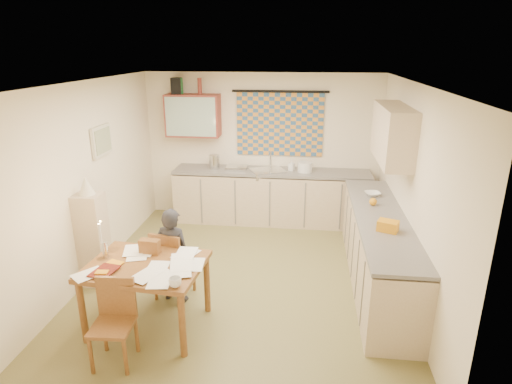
# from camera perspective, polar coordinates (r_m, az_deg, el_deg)

# --- Properties ---
(floor) EXTENTS (4.00, 4.50, 0.02)m
(floor) POSITION_cam_1_polar(r_m,az_deg,el_deg) (5.78, -1.62, -11.31)
(floor) COLOR olive
(floor) RESTS_ON ground
(ceiling) EXTENTS (4.00, 4.50, 0.02)m
(ceiling) POSITION_cam_1_polar(r_m,az_deg,el_deg) (5.02, -1.88, 14.47)
(ceiling) COLOR white
(ceiling) RESTS_ON floor
(wall_back) EXTENTS (4.00, 0.02, 2.50)m
(wall_back) POSITION_cam_1_polar(r_m,az_deg,el_deg) (7.43, 0.83, 6.03)
(wall_back) COLOR #F9EAC9
(wall_back) RESTS_ON floor
(wall_front) EXTENTS (4.00, 0.02, 2.50)m
(wall_front) POSITION_cam_1_polar(r_m,az_deg,el_deg) (3.23, -7.74, -11.79)
(wall_front) COLOR #F9EAC9
(wall_front) RESTS_ON floor
(wall_left) EXTENTS (0.02, 4.50, 2.50)m
(wall_left) POSITION_cam_1_polar(r_m,az_deg,el_deg) (5.89, -21.46, 1.32)
(wall_left) COLOR #F9EAC9
(wall_left) RESTS_ON floor
(wall_right) EXTENTS (0.02, 4.50, 2.50)m
(wall_right) POSITION_cam_1_polar(r_m,az_deg,el_deg) (5.36, 20.03, -0.17)
(wall_right) COLOR #F9EAC9
(wall_right) RESTS_ON floor
(window_blind) EXTENTS (1.45, 0.03, 1.05)m
(window_blind) POSITION_cam_1_polar(r_m,az_deg,el_deg) (7.29, 3.18, 8.96)
(window_blind) COLOR #2E5783
(window_blind) RESTS_ON wall_back
(curtain_rod) EXTENTS (1.60, 0.04, 0.04)m
(curtain_rod) POSITION_cam_1_polar(r_m,az_deg,el_deg) (7.19, 3.25, 13.26)
(curtain_rod) COLOR black
(curtain_rod) RESTS_ON wall_back
(wall_cabinet) EXTENTS (0.90, 0.34, 0.70)m
(wall_cabinet) POSITION_cam_1_polar(r_m,az_deg,el_deg) (7.36, -8.39, 10.07)
(wall_cabinet) COLOR maroon
(wall_cabinet) RESTS_ON wall_back
(wall_cabinet_glass) EXTENTS (0.84, 0.02, 0.64)m
(wall_cabinet_glass) POSITION_cam_1_polar(r_m,az_deg,el_deg) (7.20, -8.74, 9.86)
(wall_cabinet_glass) COLOR #99B2A5
(wall_cabinet_glass) RESTS_ON wall_back
(upper_cabinet_right) EXTENTS (0.34, 1.30, 0.70)m
(upper_cabinet_right) POSITION_cam_1_polar(r_m,az_deg,el_deg) (5.70, 17.75, 7.41)
(upper_cabinet_right) COLOR tan
(upper_cabinet_right) RESTS_ON wall_right
(framed_print) EXTENTS (0.04, 0.50, 0.40)m
(framed_print) POSITION_cam_1_polar(r_m,az_deg,el_deg) (6.11, -19.91, 6.46)
(framed_print) COLOR beige
(framed_print) RESTS_ON wall_left
(print_canvas) EXTENTS (0.01, 0.42, 0.32)m
(print_canvas) POSITION_cam_1_polar(r_m,az_deg,el_deg) (6.10, -19.70, 6.47)
(print_canvas) COLOR beige
(print_canvas) RESTS_ON wall_left
(counter_back) EXTENTS (3.30, 0.62, 0.92)m
(counter_back) POSITION_cam_1_polar(r_m,az_deg,el_deg) (7.33, 2.05, -0.64)
(counter_back) COLOR tan
(counter_back) RESTS_ON floor
(counter_right) EXTENTS (0.62, 2.95, 0.92)m
(counter_right) POSITION_cam_1_polar(r_m,az_deg,el_deg) (5.67, 15.89, -7.44)
(counter_right) COLOR tan
(counter_right) RESTS_ON floor
(stove) EXTENTS (0.57, 0.57, 0.89)m
(stove) POSITION_cam_1_polar(r_m,az_deg,el_deg) (4.88, 17.46, -12.24)
(stove) COLOR white
(stove) RESTS_ON floor
(sink) EXTENTS (0.69, 0.64, 0.10)m
(sink) POSITION_cam_1_polar(r_m,az_deg,el_deg) (7.21, 1.54, 2.59)
(sink) COLOR silver
(sink) RESTS_ON counter_back
(tap) EXTENTS (0.04, 0.04, 0.28)m
(tap) POSITION_cam_1_polar(r_m,az_deg,el_deg) (7.33, 1.95, 4.32)
(tap) COLOR silver
(tap) RESTS_ON counter_back
(dish_rack) EXTENTS (0.35, 0.31, 0.06)m
(dish_rack) POSITION_cam_1_polar(r_m,az_deg,el_deg) (7.25, -2.59, 3.26)
(dish_rack) COLOR silver
(dish_rack) RESTS_ON counter_back
(kettle) EXTENTS (0.23, 0.23, 0.24)m
(kettle) POSITION_cam_1_polar(r_m,az_deg,el_deg) (7.30, -5.56, 4.02)
(kettle) COLOR silver
(kettle) RESTS_ON counter_back
(mixing_bowl) EXTENTS (0.25, 0.25, 0.16)m
(mixing_bowl) POSITION_cam_1_polar(r_m,az_deg,el_deg) (7.15, 6.53, 3.34)
(mixing_bowl) COLOR white
(mixing_bowl) RESTS_ON counter_back
(soap_bottle) EXTENTS (0.15, 0.15, 0.19)m
(soap_bottle) POSITION_cam_1_polar(r_m,az_deg,el_deg) (7.20, 4.75, 3.61)
(soap_bottle) COLOR white
(soap_bottle) RESTS_ON counter_back
(bowl) EXTENTS (0.31, 0.31, 0.05)m
(bowl) POSITION_cam_1_polar(r_m,az_deg,el_deg) (6.17, 15.28, -0.24)
(bowl) COLOR white
(bowl) RESTS_ON counter_right
(orange_bag) EXTENTS (0.26, 0.23, 0.12)m
(orange_bag) POSITION_cam_1_polar(r_m,az_deg,el_deg) (5.04, 17.18, -4.34)
(orange_bag) COLOR orange
(orange_bag) RESTS_ON counter_right
(fruit_orange) EXTENTS (0.10, 0.10, 0.10)m
(fruit_orange) POSITION_cam_1_polar(r_m,az_deg,el_deg) (5.79, 15.34, -1.26)
(fruit_orange) COLOR orange
(fruit_orange) RESTS_ON counter_right
(speaker) EXTENTS (0.19, 0.22, 0.26)m
(speaker) POSITION_cam_1_polar(r_m,az_deg,el_deg) (7.38, -10.57, 13.74)
(speaker) COLOR black
(speaker) RESTS_ON wall_cabinet
(bottle_green) EXTENTS (0.08, 0.08, 0.26)m
(bottle_green) POSITION_cam_1_polar(r_m,az_deg,el_deg) (7.35, -9.99, 13.76)
(bottle_green) COLOR #195926
(bottle_green) RESTS_ON wall_cabinet
(bottle_brown) EXTENTS (0.08, 0.08, 0.26)m
(bottle_brown) POSITION_cam_1_polar(r_m,az_deg,el_deg) (7.27, -7.52, 13.82)
(bottle_brown) COLOR maroon
(bottle_brown) RESTS_ON wall_cabinet
(dining_table) EXTENTS (1.25, 0.99, 0.75)m
(dining_table) POSITION_cam_1_polar(r_m,az_deg,el_deg) (4.83, -14.19, -13.16)
(dining_table) COLOR brown
(dining_table) RESTS_ON floor
(chair_far) EXTENTS (0.47, 0.47, 0.87)m
(chair_far) POSITION_cam_1_polar(r_m,az_deg,el_deg) (5.34, -10.88, -10.93)
(chair_far) COLOR brown
(chair_far) RESTS_ON floor
(chair_near) EXTENTS (0.40, 0.40, 0.83)m
(chair_near) POSITION_cam_1_polar(r_m,az_deg,el_deg) (4.50, -18.34, -18.03)
(chair_near) COLOR brown
(chair_near) RESTS_ON floor
(person) EXTENTS (0.52, 0.42, 1.17)m
(person) POSITION_cam_1_polar(r_m,az_deg,el_deg) (5.13, -10.99, -8.29)
(person) COLOR black
(person) RESTS_ON floor
(shelf_stand) EXTENTS (0.32, 0.30, 1.21)m
(shelf_stand) POSITION_cam_1_polar(r_m,az_deg,el_deg) (5.73, -20.88, -6.02)
(shelf_stand) COLOR tan
(shelf_stand) RESTS_ON floor
(lampshade) EXTENTS (0.20, 0.20, 0.22)m
(lampshade) POSITION_cam_1_polar(r_m,az_deg,el_deg) (5.49, -21.73, 0.78)
(lampshade) COLOR beige
(lampshade) RESTS_ON shelf_stand
(letter_rack) EXTENTS (0.23, 0.12, 0.16)m
(letter_rack) POSITION_cam_1_polar(r_m,az_deg,el_deg) (4.82, -13.99, -7.07)
(letter_rack) COLOR brown
(letter_rack) RESTS_ON dining_table
(mug) EXTENTS (0.20, 0.20, 0.09)m
(mug) POSITION_cam_1_polar(r_m,az_deg,el_deg) (4.16, -10.74, -11.74)
(mug) COLOR white
(mug) RESTS_ON dining_table
(magazine) EXTENTS (0.31, 0.36, 0.03)m
(magazine) POSITION_cam_1_polar(r_m,az_deg,el_deg) (4.65, -20.64, -9.71)
(magazine) COLOR maroon
(magazine) RESTS_ON dining_table
(book) EXTENTS (0.30, 0.33, 0.02)m
(book) POSITION_cam_1_polar(r_m,az_deg,el_deg) (4.74, -19.58, -9.07)
(book) COLOR orange
(book) RESTS_ON dining_table
(orange_box) EXTENTS (0.13, 0.09, 0.04)m
(orange_box) POSITION_cam_1_polar(r_m,az_deg,el_deg) (4.55, -19.85, -10.17)
(orange_box) COLOR orange
(orange_box) RESTS_ON dining_table
(eyeglasses) EXTENTS (0.14, 0.09, 0.02)m
(eyeglasses) POSITION_cam_1_polar(r_m,az_deg,el_deg) (4.37, -14.67, -11.02)
(eyeglasses) COLOR black
(eyeglasses) RESTS_ON dining_table
(candle_holder) EXTENTS (0.07, 0.07, 0.18)m
(candle_holder) POSITION_cam_1_polar(r_m,az_deg,el_deg) (4.86, -19.46, -7.29)
(candle_holder) COLOR silver
(candle_holder) RESTS_ON dining_table
(candle) EXTENTS (0.03, 0.03, 0.22)m
(candle) POSITION_cam_1_polar(r_m,az_deg,el_deg) (4.76, -20.06, -5.23)
(candle) COLOR white
(candle) RESTS_ON dining_table
(candle_flame) EXTENTS (0.02, 0.02, 0.02)m
(candle_flame) POSITION_cam_1_polar(r_m,az_deg,el_deg) (4.74, -20.05, -3.72)
(candle_flame) COLOR #FFCC66
(candle_flame) RESTS_ON dining_table
(papers) EXTENTS (1.27, 0.94, 0.02)m
(papers) POSITION_cam_1_polar(r_m,az_deg,el_deg) (4.60, -12.73, -9.26)
(papers) COLOR white
(papers) RESTS_ON dining_table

